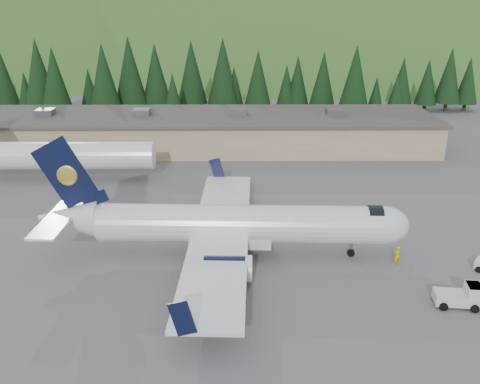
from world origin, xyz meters
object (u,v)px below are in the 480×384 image
(baggage_tug_a, at_px, (462,296))
(terminal_building, at_px, (207,131))
(second_airliner, at_px, (46,155))
(ramp_worker, at_px, (397,256))
(airliner, at_px, (230,225))

(baggage_tug_a, xyz_separation_m, terminal_building, (-21.95, 46.75, 1.81))
(second_airliner, bearing_deg, ramp_worker, -31.86)
(baggage_tug_a, distance_m, terminal_building, 51.68)
(baggage_tug_a, bearing_deg, airliner, 161.81)
(second_airliner, distance_m, terminal_building, 25.55)
(baggage_tug_a, height_order, ramp_worker, ramp_worker)
(second_airliner, distance_m, baggage_tug_a, 52.01)
(baggage_tug_a, xyz_separation_m, ramp_worker, (-3.10, 6.66, 0.10))
(terminal_building, bearing_deg, ramp_worker, -64.81)
(airliner, height_order, baggage_tug_a, airliner)
(ramp_worker, bearing_deg, second_airliner, -56.16)
(ramp_worker, bearing_deg, airliner, -32.47)
(baggage_tug_a, bearing_deg, ramp_worker, 122.87)
(baggage_tug_a, bearing_deg, terminal_building, 123.07)
(terminal_building, xyz_separation_m, ramp_worker, (18.86, -40.09, -1.71))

